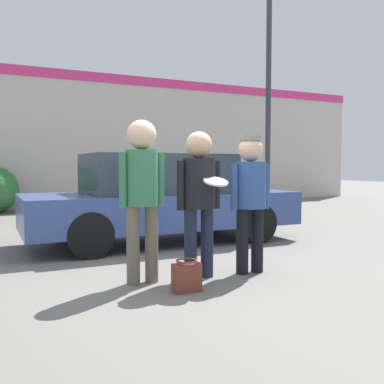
{
  "coord_description": "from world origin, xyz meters",
  "views": [
    {
      "loc": [
        -2.03,
        -4.73,
        1.33
      ],
      "look_at": [
        0.23,
        -0.07,
        1.01
      ],
      "focal_mm": 40.0,
      "sensor_mm": 36.0,
      "label": 1
    }
  ],
  "objects_px": {
    "person_left": "(142,185)",
    "parked_car_near": "(161,199)",
    "person_middle_with_frisbee": "(199,190)",
    "street_lamp": "(278,51)",
    "person_right": "(250,190)",
    "handbag": "(187,276)"
  },
  "relations": [
    {
      "from": "street_lamp",
      "to": "handbag",
      "type": "xyz_separation_m",
      "value": [
        -4.19,
        -4.02,
        -3.78
      ]
    },
    {
      "from": "person_right",
      "to": "parked_car_near",
      "type": "relative_size",
      "value": 0.36
    },
    {
      "from": "person_left",
      "to": "parked_car_near",
      "type": "relative_size",
      "value": 0.4
    },
    {
      "from": "person_right",
      "to": "parked_car_near",
      "type": "height_order",
      "value": "person_right"
    },
    {
      "from": "person_left",
      "to": "street_lamp",
      "type": "height_order",
      "value": "street_lamp"
    },
    {
      "from": "parked_car_near",
      "to": "handbag",
      "type": "bearing_deg",
      "value": -106.54
    },
    {
      "from": "parked_car_near",
      "to": "street_lamp",
      "type": "height_order",
      "value": "street_lamp"
    },
    {
      "from": "person_middle_with_frisbee",
      "to": "parked_car_near",
      "type": "bearing_deg",
      "value": 78.78
    },
    {
      "from": "person_middle_with_frisbee",
      "to": "street_lamp",
      "type": "bearing_deg",
      "value": 43.17
    },
    {
      "from": "person_right",
      "to": "parked_car_near",
      "type": "xyz_separation_m",
      "value": [
        -0.2,
        2.48,
        -0.26
      ]
    },
    {
      "from": "person_middle_with_frisbee",
      "to": "parked_car_near",
      "type": "relative_size",
      "value": 0.37
    },
    {
      "from": "person_right",
      "to": "street_lamp",
      "type": "height_order",
      "value": "street_lamp"
    },
    {
      "from": "person_right",
      "to": "parked_car_near",
      "type": "bearing_deg",
      "value": 94.58
    },
    {
      "from": "parked_car_near",
      "to": "street_lamp",
      "type": "distance_m",
      "value": 4.76
    },
    {
      "from": "person_right",
      "to": "parked_car_near",
      "type": "distance_m",
      "value": 2.5
    },
    {
      "from": "person_right",
      "to": "person_middle_with_frisbee",
      "type": "bearing_deg",
      "value": 174.72
    },
    {
      "from": "parked_car_near",
      "to": "street_lamp",
      "type": "relative_size",
      "value": 0.72
    },
    {
      "from": "parked_car_near",
      "to": "person_left",
      "type": "bearing_deg",
      "value": -116.35
    },
    {
      "from": "person_left",
      "to": "person_middle_with_frisbee",
      "type": "bearing_deg",
      "value": -6.53
    },
    {
      "from": "person_left",
      "to": "person_middle_with_frisbee",
      "type": "relative_size",
      "value": 1.06
    },
    {
      "from": "street_lamp",
      "to": "handbag",
      "type": "relative_size",
      "value": 18.93
    },
    {
      "from": "person_left",
      "to": "handbag",
      "type": "relative_size",
      "value": 5.39
    }
  ]
}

